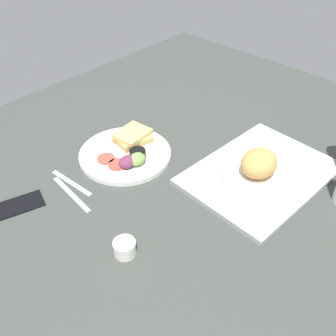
% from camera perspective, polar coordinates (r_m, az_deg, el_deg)
% --- Properties ---
extents(ground_plane, '(1.90, 1.50, 0.03)m').
position_cam_1_polar(ground_plane, '(1.20, -0.40, -0.97)').
color(ground_plane, '#383D38').
extents(serving_tray, '(0.47, 0.36, 0.02)m').
position_cam_1_polar(serving_tray, '(1.20, 13.56, -0.87)').
color(serving_tray, '#9EA0A3').
rests_on(serving_tray, ground_plane).
extents(bread_plate_near, '(0.22, 0.22, 0.09)m').
position_cam_1_polar(bread_plate_near, '(1.16, 13.27, 0.04)').
color(bread_plate_near, white).
rests_on(bread_plate_near, serving_tray).
extents(plate_with_salad, '(0.30, 0.30, 0.05)m').
position_cam_1_polar(plate_with_salad, '(1.25, -6.07, 2.41)').
color(plate_with_salad, white).
rests_on(plate_with_salad, ground_plane).
extents(espresso_cup, '(0.06, 0.06, 0.04)m').
position_cam_1_polar(espresso_cup, '(0.96, -6.48, -11.74)').
color(espresso_cup, silver).
rests_on(espresso_cup, ground_plane).
extents(fork, '(0.02, 0.17, 0.01)m').
position_cam_1_polar(fork, '(1.18, -14.19, -2.12)').
color(fork, '#B7B7BC').
rests_on(fork, ground_plane).
extents(knife, '(0.03, 0.19, 0.01)m').
position_cam_1_polar(knife, '(1.15, -14.23, -3.75)').
color(knife, '#B7B7BC').
rests_on(knife, ground_plane).
extents(cell_phone, '(0.16, 0.11, 0.01)m').
position_cam_1_polar(cell_phone, '(1.16, -21.61, -5.20)').
color(cell_phone, black).
rests_on(cell_phone, ground_plane).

